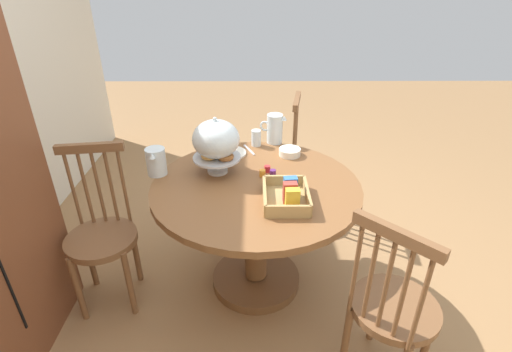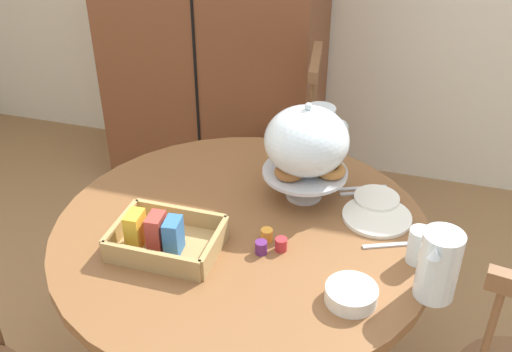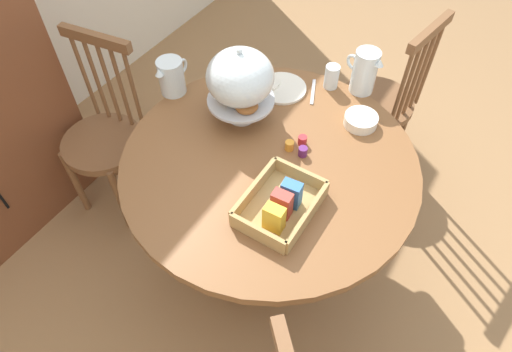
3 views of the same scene
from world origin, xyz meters
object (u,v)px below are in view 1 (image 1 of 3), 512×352
at_px(pastry_stand_with_dome, 216,141).
at_px(drinking_glass, 256,138).
at_px(china_plate_large, 229,153).
at_px(milk_pitcher, 156,163).
at_px(cereal_basket, 287,196).
at_px(dining_table, 256,216).
at_px(cereal_bowl, 290,152).
at_px(windsor_chair_facing_door, 102,236).
at_px(china_plate_small, 215,152).
at_px(windsor_chair_by_cabinet, 277,161).
at_px(orange_juice_pitcher, 275,130).
at_px(windsor_chair_near_window, 392,310).

relative_size(pastry_stand_with_dome, drinking_glass, 3.13).
height_order(china_plate_large, drinking_glass, drinking_glass).
distance_m(milk_pitcher, cereal_basket, 0.80).
xyz_separation_m(dining_table, drinking_glass, (0.53, -0.00, 0.27)).
xyz_separation_m(milk_pitcher, china_plate_large, (0.27, -0.41, -0.07)).
distance_m(cereal_basket, cereal_bowl, 0.57).
relative_size(windsor_chair_facing_door, china_plate_large, 4.43).
xyz_separation_m(dining_table, cereal_basket, (-0.19, -0.16, 0.26)).
relative_size(dining_table, china_plate_small, 7.87).
xyz_separation_m(windsor_chair_facing_door, cereal_basket, (-0.09, -1.05, 0.33)).
bearing_deg(cereal_basket, drinking_glass, 12.29).
bearing_deg(cereal_basket, china_plate_small, 36.33).
height_order(milk_pitcher, china_plate_large, milk_pitcher).
relative_size(windsor_chair_by_cabinet, milk_pitcher, 4.99).
bearing_deg(cereal_basket, dining_table, 40.06).
relative_size(dining_table, pastry_stand_with_dome, 3.43).
height_order(orange_juice_pitcher, cereal_basket, orange_juice_pitcher).
distance_m(windsor_chair_near_window, orange_juice_pitcher, 1.37).
xyz_separation_m(china_plate_small, drinking_glass, (0.15, -0.27, 0.04)).
xyz_separation_m(windsor_chair_by_cabinet, cereal_bowl, (-0.50, -0.05, 0.31)).
bearing_deg(orange_juice_pitcher, windsor_chair_near_window, -158.68).
height_order(windsor_chair_near_window, china_plate_small, windsor_chair_near_window).
bearing_deg(china_plate_small, cereal_basket, -143.67).
xyz_separation_m(pastry_stand_with_dome, china_plate_small, (0.24, 0.03, -0.18)).
height_order(windsor_chair_near_window, china_plate_large, windsor_chair_near_window).
distance_m(dining_table, cereal_bowl, 0.50).
xyz_separation_m(cereal_basket, cereal_bowl, (0.56, -0.06, -0.02)).
height_order(windsor_chair_by_cabinet, pastry_stand_with_dome, pastry_stand_with_dome).
distance_m(windsor_chair_facing_door, drinking_glass, 1.14).
xyz_separation_m(pastry_stand_with_dome, milk_pitcher, (-0.02, 0.35, -0.12)).
bearing_deg(china_plate_small, milk_pitcher, 129.22).
distance_m(windsor_chair_facing_door, pastry_stand_with_dome, 0.85).
bearing_deg(milk_pitcher, pastry_stand_with_dome, -86.48).
bearing_deg(china_plate_small, windsor_chair_near_window, -139.80).
distance_m(china_plate_large, cereal_bowl, 0.39).
bearing_deg(orange_juice_pitcher, china_plate_small, 116.93).
height_order(windsor_chair_facing_door, china_plate_large, windsor_chair_facing_door).
bearing_deg(windsor_chair_facing_door, windsor_chair_by_cabinet, -47.25).
distance_m(dining_table, milk_pitcher, 0.66).
distance_m(windsor_chair_facing_door, milk_pitcher, 0.52).
bearing_deg(china_plate_small, cereal_bowl, -91.05).
height_order(china_plate_large, cereal_bowl, cereal_bowl).
bearing_deg(cereal_bowl, windsor_chair_near_window, -159.11).
distance_m(pastry_stand_with_dome, china_plate_large, 0.32).
distance_m(cereal_basket, china_plate_small, 0.71).
bearing_deg(cereal_basket, windsor_chair_near_window, -135.50).
xyz_separation_m(windsor_chair_near_window, cereal_bowl, (1.02, 0.39, 0.31)).
height_order(windsor_chair_near_window, windsor_chair_facing_door, same).
bearing_deg(cereal_basket, windsor_chair_by_cabinet, -0.54).
height_order(pastry_stand_with_dome, china_plate_small, pastry_stand_with_dome).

